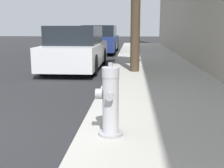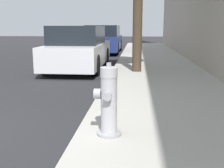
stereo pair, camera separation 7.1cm
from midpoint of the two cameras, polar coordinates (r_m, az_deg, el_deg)
The scene contains 4 objects.
sidewalk_slab at distance 3.39m, azimuth 16.83°, elevation -12.89°, with size 2.80×40.00×0.16m.
fire_hydrant at distance 3.36m, azimuth -0.10°, elevation -3.74°, with size 0.33×0.33×0.88m.
parked_car_near at distance 9.77m, azimuth -6.51°, elevation 7.13°, with size 1.73×4.33×1.48m.
parked_car_mid at distance 15.97m, azimuth -1.59°, elevation 9.00°, with size 1.88×4.54×1.53m.
Camera 2 is at (2.66, -3.01, 1.45)m, focal length 45.00 mm.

